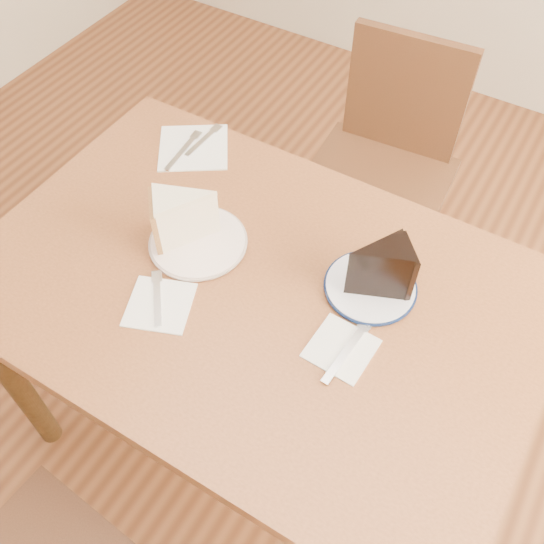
% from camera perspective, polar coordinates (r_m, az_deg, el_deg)
% --- Properties ---
extents(ground, '(4.00, 4.00, 0.00)m').
position_cam_1_polar(ground, '(1.93, -1.19, -14.59)').
color(ground, '#4D2714').
rests_on(ground, ground).
extents(table, '(1.20, 0.80, 0.75)m').
position_cam_1_polar(table, '(1.36, -1.64, -3.70)').
color(table, '#5B2F18').
rests_on(table, ground).
extents(chair_far, '(0.46, 0.46, 0.86)m').
position_cam_1_polar(chair_far, '(1.95, 10.28, 9.53)').
color(chair_far, '#381D10').
rests_on(chair_far, ground).
extents(plate_cream, '(0.21, 0.21, 0.01)m').
position_cam_1_polar(plate_cream, '(1.35, -6.96, 2.82)').
color(plate_cream, white).
rests_on(plate_cream, table).
extents(plate_navy, '(0.19, 0.19, 0.01)m').
position_cam_1_polar(plate_navy, '(1.28, 9.23, -1.39)').
color(plate_navy, white).
rests_on(plate_navy, table).
extents(carrot_cake, '(0.16, 0.16, 0.11)m').
position_cam_1_polar(carrot_cake, '(1.32, -7.87, 5.13)').
color(carrot_cake, beige).
rests_on(carrot_cake, plate_cream).
extents(chocolate_cake, '(0.15, 0.14, 0.11)m').
position_cam_1_polar(chocolate_cake, '(1.23, 9.65, 0.06)').
color(chocolate_cake, black).
rests_on(chocolate_cake, plate_navy).
extents(napkin_cream, '(0.17, 0.17, 0.00)m').
position_cam_1_polar(napkin_cream, '(1.27, -10.53, -3.04)').
color(napkin_cream, white).
rests_on(napkin_cream, table).
extents(napkin_navy, '(0.12, 0.12, 0.00)m').
position_cam_1_polar(napkin_navy, '(1.20, 6.53, -7.16)').
color(napkin_navy, white).
rests_on(napkin_navy, table).
extents(napkin_spare, '(0.24, 0.24, 0.00)m').
position_cam_1_polar(napkin_spare, '(1.59, -7.40, 11.54)').
color(napkin_spare, white).
rests_on(napkin_spare, table).
extents(fork_cream, '(0.10, 0.12, 0.00)m').
position_cam_1_polar(fork_cream, '(1.27, -10.73, -2.48)').
color(fork_cream, silver).
rests_on(fork_cream, napkin_cream).
extents(knife_navy, '(0.03, 0.17, 0.00)m').
position_cam_1_polar(knife_navy, '(1.19, 7.08, -7.36)').
color(knife_navy, silver).
rests_on(knife_navy, napkin_navy).
extents(fork_spare, '(0.02, 0.14, 0.00)m').
position_cam_1_polar(fork_spare, '(1.60, -6.53, 12.19)').
color(fork_spare, silver).
rests_on(fork_spare, napkin_spare).
extents(knife_spare, '(0.03, 0.16, 0.00)m').
position_cam_1_polar(knife_spare, '(1.57, -8.40, 11.23)').
color(knife_spare, silver).
rests_on(knife_spare, napkin_spare).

